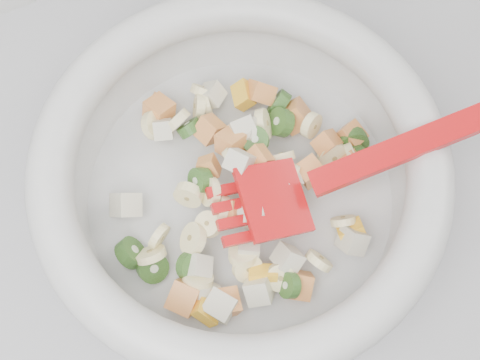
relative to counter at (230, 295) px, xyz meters
name	(u,v)px	position (x,y,z in m)	size (l,w,h in m)	color
counter	(230,295)	(0.00, 0.00, 0.00)	(2.00, 0.60, 0.90)	#949398
mixing_bowl	(241,177)	(0.01, -0.02, 0.50)	(0.43, 0.35, 0.13)	beige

